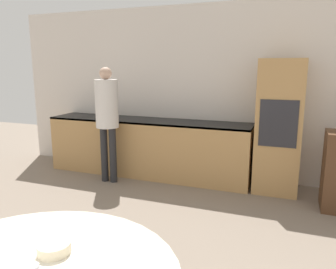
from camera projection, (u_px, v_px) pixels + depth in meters
wall_back at (225, 93)px, 4.90m from camera, size 7.17×0.05×2.60m
kitchen_counter at (147, 147)px, 5.15m from camera, size 3.21×0.60×0.88m
oven_unit at (279, 127)px, 4.39m from camera, size 0.58×0.59×1.79m
person_standing at (107, 112)px, 4.71m from camera, size 0.33×0.33×1.68m
bowl_far at (54, 248)px, 1.65m from camera, size 0.17×0.17×0.05m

